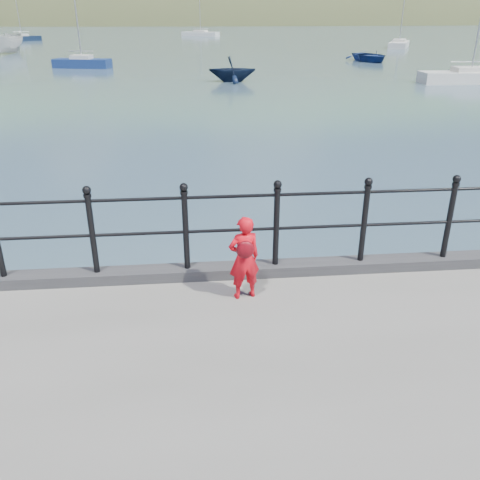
{
  "coord_description": "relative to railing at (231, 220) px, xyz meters",
  "views": [
    {
      "loc": [
        -0.48,
        -6.29,
        4.33
      ],
      "look_at": [
        0.11,
        -0.2,
        1.55
      ],
      "focal_mm": 38.0,
      "sensor_mm": 36.0,
      "label": 1
    }
  ],
  "objects": [
    {
      "name": "launch_white",
      "position": [
        -19.63,
        53.98,
        -0.76
      ],
      "size": [
        3.1,
        5.82,
        2.13
      ],
      "primitive_type": "imported",
      "rotation": [
        0.0,
        0.0,
        -0.19
      ],
      "color": "silver",
      "rests_on": "ground"
    },
    {
      "name": "kerb",
      "position": [
        -0.0,
        -0.0,
        -0.75
      ],
      "size": [
        60.0,
        0.3,
        0.15
      ],
      "primitive_type": "cube",
      "color": "#28282B",
      "rests_on": "quay"
    },
    {
      "name": "sailboat_deep",
      "position": [
        1.9,
        92.14,
        -1.48
      ],
      "size": [
        6.85,
        4.84,
        9.8
      ],
      "rotation": [
        0.0,
        0.0,
        -0.48
      ],
      "color": "silver",
      "rests_on": "ground"
    },
    {
      "name": "launch_blue",
      "position": [
        16.07,
        41.58,
        -1.34
      ],
      "size": [
        4.18,
        5.23,
        0.97
      ],
      "primitive_type": "imported",
      "rotation": [
        0.0,
        0.0,
        0.2
      ],
      "color": "navy",
      "rests_on": "ground"
    },
    {
      "name": "far_shore",
      "position": [
        38.34,
        239.56,
        -24.39
      ],
      "size": [
        830.0,
        200.0,
        156.0
      ],
      "color": "#333A21",
      "rests_on": "ground"
    },
    {
      "name": "sailboat_near",
      "position": [
        17.62,
        26.46,
        -1.48
      ],
      "size": [
        6.49,
        1.98,
        8.82
      ],
      "rotation": [
        0.0,
        0.0,
        -0.03
      ],
      "color": "silver",
      "rests_on": "ground"
    },
    {
      "name": "sailboat_left",
      "position": [
        -25.34,
        78.95,
        -1.48
      ],
      "size": [
        5.4,
        4.38,
        7.76
      ],
      "rotation": [
        0.0,
        0.0,
        0.59
      ],
      "color": "black",
      "rests_on": "ground"
    },
    {
      "name": "sailboat_port",
      "position": [
        -9.07,
        38.35,
        -1.48
      ],
      "size": [
        4.79,
        2.51,
        6.85
      ],
      "rotation": [
        0.0,
        0.0,
        -0.24
      ],
      "color": "navy",
      "rests_on": "ground"
    },
    {
      "name": "railing",
      "position": [
        0.0,
        0.0,
        0.0
      ],
      "size": [
        18.11,
        0.11,
        1.2
      ],
      "color": "black",
      "rests_on": "kerb"
    },
    {
      "name": "child",
      "position": [
        0.11,
        -0.58,
        -0.27
      ],
      "size": [
        0.45,
        0.36,
        1.09
      ],
      "rotation": [
        0.0,
        0.0,
        3.38
      ],
      "color": "red",
      "rests_on": "quay"
    },
    {
      "name": "ground",
      "position": [
        -0.0,
        0.15,
        -1.82
      ],
      "size": [
        600.0,
        600.0,
        0.0
      ],
      "primitive_type": "plane",
      "color": "#2D4251",
      "rests_on": "ground"
    },
    {
      "name": "launch_navy",
      "position": [
        2.36,
        28.47,
        -1.03
      ],
      "size": [
        3.13,
        2.74,
        1.59
      ],
      "primitive_type": "imported",
      "rotation": [
        0.0,
        0.0,
        1.52
      ],
      "color": "black",
      "rests_on": "ground"
    },
    {
      "name": "sailboat_far",
      "position": [
        25.89,
        59.57,
        -1.48
      ],
      "size": [
        5.12,
        7.7,
        10.61
      ],
      "rotation": [
        0.0,
        0.0,
        1.12
      ],
      "color": "beige",
      "rests_on": "ground"
    }
  ]
}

